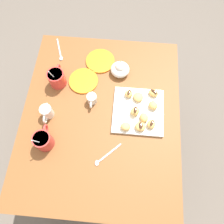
% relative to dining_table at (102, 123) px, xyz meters
% --- Properties ---
extents(ground_plane, '(8.00, 8.00, 0.00)m').
position_rel_dining_table_xyz_m(ground_plane, '(0.00, 0.00, -0.58)').
color(ground_plane, '#665B51').
extents(dining_table, '(1.01, 0.83, 0.70)m').
position_rel_dining_table_xyz_m(dining_table, '(0.00, 0.00, 0.00)').
color(dining_table, brown).
rests_on(dining_table, ground_plane).
extents(pastry_plate_square, '(0.26, 0.26, 0.02)m').
position_rel_dining_table_xyz_m(pastry_plate_square, '(0.04, -0.19, 0.13)').
color(pastry_plate_square, silver).
rests_on(pastry_plate_square, dining_table).
extents(coffee_mug_red_left, '(0.13, 0.09, 0.14)m').
position_rel_dining_table_xyz_m(coffee_mug_red_left, '(-0.17, 0.26, 0.17)').
color(coffee_mug_red_left, red).
rests_on(coffee_mug_red_left, dining_table).
extents(coffee_mug_red_right, '(0.13, 0.09, 0.14)m').
position_rel_dining_table_xyz_m(coffee_mug_red_right, '(0.18, 0.26, 0.17)').
color(coffee_mug_red_right, red).
rests_on(coffee_mug_red_right, dining_table).
extents(cream_pitcher_white, '(0.10, 0.06, 0.07)m').
position_rel_dining_table_xyz_m(cream_pitcher_white, '(-0.02, 0.27, 0.16)').
color(cream_pitcher_white, silver).
rests_on(cream_pitcher_white, dining_table).
extents(ice_cream_bowl, '(0.11, 0.11, 0.08)m').
position_rel_dining_table_xyz_m(ice_cream_bowl, '(0.27, -0.08, 0.16)').
color(ice_cream_bowl, silver).
rests_on(ice_cream_bowl, dining_table).
extents(chocolate_sauce_pitcher, '(0.09, 0.05, 0.06)m').
position_rel_dining_table_xyz_m(chocolate_sauce_pitcher, '(0.08, 0.05, 0.15)').
color(chocolate_sauce_pitcher, silver).
rests_on(chocolate_sauce_pitcher, dining_table).
extents(saucer_orange_left, '(0.16, 0.16, 0.01)m').
position_rel_dining_table_xyz_m(saucer_orange_left, '(0.20, 0.12, 0.13)').
color(saucer_orange_left, orange).
rests_on(saucer_orange_left, dining_table).
extents(saucer_orange_right, '(0.17, 0.17, 0.01)m').
position_rel_dining_table_xyz_m(saucer_orange_right, '(0.34, 0.04, 0.13)').
color(saucer_orange_right, orange).
rests_on(saucer_orange_right, dining_table).
extents(loose_spoon_near_saucer, '(0.16, 0.06, 0.01)m').
position_rel_dining_table_xyz_m(loose_spoon_near_saucer, '(0.38, 0.29, 0.13)').
color(loose_spoon_near_saucer, silver).
rests_on(loose_spoon_near_saucer, dining_table).
extents(loose_spoon_by_plate, '(0.12, 0.12, 0.01)m').
position_rel_dining_table_xyz_m(loose_spoon_by_plate, '(-0.22, -0.04, 0.13)').
color(loose_spoon_by_plate, silver).
rests_on(loose_spoon_by_plate, dining_table).
extents(beignet_0, '(0.07, 0.07, 0.04)m').
position_rel_dining_table_xyz_m(beignet_0, '(0.07, -0.27, 0.16)').
color(beignet_0, '#E5B260').
rests_on(beignet_0, pastry_plate_square).
extents(beignet_1, '(0.06, 0.06, 0.04)m').
position_rel_dining_table_xyz_m(beignet_1, '(-0.01, -0.22, 0.16)').
color(beignet_1, '#E5B260').
rests_on(beignet_1, pastry_plate_square).
extents(beignet_2, '(0.05, 0.05, 0.03)m').
position_rel_dining_table_xyz_m(beignet_2, '(-0.06, -0.13, 0.16)').
color(beignet_2, '#E5B260').
rests_on(beignet_2, pastry_plate_square).
extents(beignet_3, '(0.07, 0.07, 0.03)m').
position_rel_dining_table_xyz_m(beignet_3, '(0.11, -0.19, 0.15)').
color(beignet_3, '#E5B260').
rests_on(beignet_3, pastry_plate_square).
extents(beignet_4, '(0.06, 0.05, 0.03)m').
position_rel_dining_table_xyz_m(beignet_4, '(-0.04, -0.26, 0.16)').
color(beignet_4, '#E5B260').
rests_on(beignet_4, pastry_plate_square).
extents(chocolate_drizzle_4, '(0.04, 0.03, 0.00)m').
position_rel_dining_table_xyz_m(chocolate_drizzle_4, '(-0.04, -0.26, 0.17)').
color(chocolate_drizzle_4, '#381E11').
rests_on(chocolate_drizzle_4, beignet_4).
extents(beignet_5, '(0.06, 0.07, 0.03)m').
position_rel_dining_table_xyz_m(beignet_5, '(0.14, -0.27, 0.16)').
color(beignet_5, '#E5B260').
rests_on(beignet_5, pastry_plate_square).
extents(chocolate_drizzle_5, '(0.03, 0.04, 0.00)m').
position_rel_dining_table_xyz_m(chocolate_drizzle_5, '(0.14, -0.27, 0.17)').
color(chocolate_drizzle_5, '#381E11').
rests_on(chocolate_drizzle_5, beignet_5).
extents(beignet_6, '(0.05, 0.05, 0.03)m').
position_rel_dining_table_xyz_m(beignet_6, '(0.12, -0.14, 0.16)').
color(beignet_6, '#E5B260').
rests_on(beignet_6, pastry_plate_square).
extents(chocolate_drizzle_6, '(0.03, 0.02, 0.00)m').
position_rel_dining_table_xyz_m(chocolate_drizzle_6, '(0.12, -0.14, 0.17)').
color(chocolate_drizzle_6, '#381E11').
rests_on(chocolate_drizzle_6, beignet_6).
extents(beignet_7, '(0.06, 0.06, 0.03)m').
position_rel_dining_table_xyz_m(beignet_7, '(-0.06, -0.21, 0.16)').
color(beignet_7, '#E5B260').
rests_on(beignet_7, pastry_plate_square).
extents(chocolate_drizzle_7, '(0.04, 0.02, 0.00)m').
position_rel_dining_table_xyz_m(chocolate_drizzle_7, '(-0.06, -0.21, 0.17)').
color(chocolate_drizzle_7, '#381E11').
rests_on(chocolate_drizzle_7, beignet_7).
extents(beignet_8, '(0.07, 0.06, 0.04)m').
position_rel_dining_table_xyz_m(beignet_8, '(0.02, -0.18, 0.16)').
color(beignet_8, '#E5B260').
rests_on(beignet_8, pastry_plate_square).
extents(chocolate_drizzle_8, '(0.04, 0.02, 0.00)m').
position_rel_dining_table_xyz_m(chocolate_drizzle_8, '(0.02, -0.18, 0.18)').
color(chocolate_drizzle_8, '#381E11').
rests_on(chocolate_drizzle_8, beignet_8).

